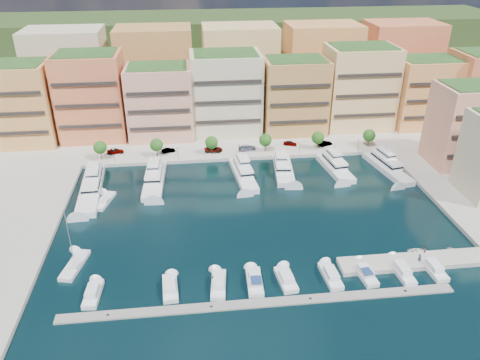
{
  "coord_description": "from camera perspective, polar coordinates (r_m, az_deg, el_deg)",
  "views": [
    {
      "loc": [
        -14.11,
        -93.16,
        58.89
      ],
      "look_at": [
        -2.65,
        6.67,
        6.0
      ],
      "focal_mm": 35.0,
      "sensor_mm": 36.0,
      "label": 1
    }
  ],
  "objects": [
    {
      "name": "person_0",
      "position": [
        100.64,
        21.05,
        -8.83
      ],
      "size": [
        0.78,
        0.86,
        1.97
      ],
      "primitive_type": "imported",
      "rotation": [
        0.0,
        0.0,
        2.13
      ],
      "color": "#283851",
      "rests_on": "finger_pier"
    },
    {
      "name": "tree_2",
      "position": [
        137.88,
        -3.5,
        4.58
      ],
      "size": [
        3.8,
        3.8,
        5.65
      ],
      "color": "#473323",
      "rests_on": "north_quay"
    },
    {
      "name": "backblock_4",
      "position": [
        189.84,
        18.79,
        13.28
      ],
      "size": [
        26.0,
        18.0,
        30.0
      ],
      "primitive_type": "cube",
      "color": "#D98048",
      "rests_on": "north_quay"
    },
    {
      "name": "cruiser_3",
      "position": [
        90.11,
        -2.63,
        -12.62
      ],
      "size": [
        3.55,
        8.27,
        2.55
      ],
      "color": "white",
      "rests_on": "ground"
    },
    {
      "name": "lamppost_0",
      "position": [
        137.75,
        -15.15,
        3.19
      ],
      "size": [
        0.3,
        0.3,
        4.2
      ],
      "color": "black",
      "rests_on": "north_quay"
    },
    {
      "name": "car_5",
      "position": [
        147.05,
        10.36,
        4.41
      ],
      "size": [
        4.55,
        2.79,
        1.42
      ],
      "primitive_type": "imported",
      "rotation": [
        0.0,
        0.0,
        1.9
      ],
      "color": "gray",
      "rests_on": "north_quay"
    },
    {
      "name": "lamppost_4",
      "position": [
        144.94,
        14.26,
        4.54
      ],
      "size": [
        0.3,
        0.3,
        4.2
      ],
      "color": "black",
      "rests_on": "north_quay"
    },
    {
      "name": "apartment_0",
      "position": [
        158.94,
        -25.58,
        8.37
      ],
      "size": [
        22.0,
        16.5,
        24.8
      ],
      "color": "#DC9E50",
      "rests_on": "north_quay"
    },
    {
      "name": "apartment_3",
      "position": [
        152.47,
        -1.73,
        10.55
      ],
      "size": [
        22.0,
        16.5,
        25.8
      ],
      "color": "beige",
      "rests_on": "north_quay"
    },
    {
      "name": "tree_5",
      "position": [
        147.99,
        15.47,
        5.26
      ],
      "size": [
        3.8,
        3.8,
        5.65
      ],
      "color": "#473323",
      "rests_on": "north_quay"
    },
    {
      "name": "cruiser_5",
      "position": [
        91.57,
        5.63,
        -11.98
      ],
      "size": [
        3.57,
        7.52,
        2.55
      ],
      "color": "white",
      "rests_on": "ground"
    },
    {
      "name": "car_4",
      "position": [
        145.69,
        6.13,
        4.49
      ],
      "size": [
        4.47,
        2.88,
        1.42
      ],
      "primitive_type": "imported",
      "rotation": [
        0.0,
        0.0,
        1.26
      ],
      "color": "gray",
      "rests_on": "north_quay"
    },
    {
      "name": "tender_3",
      "position": [
        108.7,
        24.28,
        -7.61
      ],
      "size": [
        1.77,
        1.61,
        0.8
      ],
      "primitive_type": "imported",
      "rotation": [
        0.0,
        0.0,
        1.34
      ],
      "color": "beige",
      "rests_on": "ground"
    },
    {
      "name": "yacht_5",
      "position": [
        134.1,
        11.46,
        1.69
      ],
      "size": [
        6.71,
        17.62,
        7.3
      ],
      "color": "white",
      "rests_on": "ground"
    },
    {
      "name": "south_pontoon",
      "position": [
        87.06,
        2.61,
        -14.84
      ],
      "size": [
        72.0,
        2.2,
        0.35
      ],
      "primitive_type": "cube",
      "color": "gray",
      "rests_on": "ground"
    },
    {
      "name": "north_quay",
      "position": [
        166.55,
        -1.28,
        7.05
      ],
      "size": [
        220.0,
        64.0,
        2.0
      ],
      "primitive_type": "cube",
      "color": "#9E998E",
      "rests_on": "ground"
    },
    {
      "name": "cruiser_2",
      "position": [
        90.18,
        -8.51,
        -12.92
      ],
      "size": [
        3.15,
        7.52,
        2.55
      ],
      "color": "white",
      "rests_on": "ground"
    },
    {
      "name": "tree_1",
      "position": [
        138.1,
        -10.15,
        4.22
      ],
      "size": [
        3.8,
        3.8,
        5.65
      ],
      "color": "#473323",
      "rests_on": "north_quay"
    },
    {
      "name": "hillside",
      "position": [
        211.99,
        -2.53,
        11.6
      ],
      "size": [
        240.0,
        40.0,
        58.0
      ],
      "primitive_type": "cube",
      "color": "#223616",
      "rests_on": "ground"
    },
    {
      "name": "car_3",
      "position": [
        141.5,
        0.86,
        3.95
      ],
      "size": [
        5.74,
        3.46,
        1.56
      ],
      "primitive_type": "imported",
      "rotation": [
        0.0,
        0.0,
        1.83
      ],
      "color": "gray",
      "rests_on": "north_quay"
    },
    {
      "name": "cruiser_7",
      "position": [
        95.61,
        14.96,
        -10.95
      ],
      "size": [
        3.36,
        7.83,
        2.66
      ],
      "color": "white",
      "rests_on": "ground"
    },
    {
      "name": "yacht_4",
      "position": [
        130.53,
        5.3,
        1.35
      ],
      "size": [
        6.61,
        17.54,
        7.3
      ],
      "color": "white",
      "rests_on": "ground"
    },
    {
      "name": "apartment_6",
      "position": [
        169.59,
        21.51,
        9.91
      ],
      "size": [
        20.0,
        15.5,
        22.8
      ],
      "color": "#DC9E50",
      "rests_on": "north_quay"
    },
    {
      "name": "yacht_1",
      "position": [
        126.98,
        -10.37,
        0.19
      ],
      "size": [
        5.84,
        20.91,
        7.3
      ],
      "color": "white",
      "rests_on": "ground"
    },
    {
      "name": "backblock_0",
      "position": [
        177.35,
        -20.14,
        12.11
      ],
      "size": [
        26.0,
        18.0,
        30.0
      ],
      "primitive_type": "cube",
      "color": "beige",
      "rests_on": "north_quay"
    },
    {
      "name": "car_1",
      "position": [
        141.67,
        -8.73,
        3.6
      ],
      "size": [
        4.25,
        2.37,
        1.33
      ],
      "primitive_type": "imported",
      "rotation": [
        0.0,
        0.0,
        1.82
      ],
      "color": "gray",
      "rests_on": "north_quay"
    },
    {
      "name": "ground",
      "position": [
        111.11,
        1.75,
        -4.26
      ],
      "size": [
        400.0,
        400.0,
        0.0
      ],
      "primitive_type": "plane",
      "color": "black",
      "rests_on": "ground"
    },
    {
      "name": "yacht_0",
      "position": [
        126.99,
        -17.65,
        -0.67
      ],
      "size": [
        6.47,
        26.61,
        7.3
      ],
      "color": "white",
      "rests_on": "ground"
    },
    {
      "name": "car_0",
      "position": [
        144.13,
        -14.96,
        3.45
      ],
      "size": [
        4.94,
        2.3,
        1.64
      ],
      "primitive_type": "imported",
      "rotation": [
        0.0,
        0.0,
        1.65
      ],
      "color": "gray",
      "rests_on": "north_quay"
    },
    {
      "name": "lamppost_1",
      "position": [
        136.06,
        -7.64,
        3.63
      ],
      "size": [
        0.3,
        0.3,
        4.2
      ],
      "color": "black",
      "rests_on": "north_quay"
    },
    {
      "name": "cruiser_4",
      "position": [
        90.63,
        1.79,
        -12.31
      ],
      "size": [
        3.17,
        8.06,
        2.66
      ],
      "color": "white",
      "rests_on": "ground"
    },
    {
      "name": "cruiser_0",
      "position": [
        92.07,
        -17.49,
        -13.13
      ],
      "size": [
        3.02,
        7.49,
        2.55
      ],
      "color": "white",
      "rests_on": "ground"
    },
    {
      "name": "cruiser_6",
      "position": [
        93.56,
        10.99,
        -11.43
      ],
      "size": [
        3.14,
        8.02,
        2.55
      ],
      "color": "white",
      "rests_on": "ground"
    },
    {
      "name": "backblock_1",
      "position": [
        172.91,
        -10.22,
        12.97
      ],
      "size": [
        26.0,
        18.0,
        30.0
      ],
      "primitive_type": "cube",
      "color": "#B58644",
      "rests_on": "north_quay"
    },
    {
      "name": "apartment_east_a",
      "position": [
        144.1,
        25.95,
        6.05
      ],
      "size": [
        18.0,
        14.5,
        22.8
      ],
      "color": "tan",
      "rests_on": "east_quay"
    },
    {
      "name": "lamppost_3",
      "position": [
        139.74,
        7.3,
        4.32
      ],
      "size": [
        0.3,
        0.3,
        4.2
      ],
      "color": "black",
      "rests_on": "north_quay"
    },
    {
      "name": "tree_4",
      "position": [
        142.92,
        9.47,
        5.11
      ],
      "size": [
        3.8,
        3.8,
        5.65
      ],
      "color": "#473323",
      "rests_on": "north_quay"
    },
    {
      "name": "apartment_5",
      "position": [
        161.87,
        14.27,
        10.93
      ],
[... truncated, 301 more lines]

